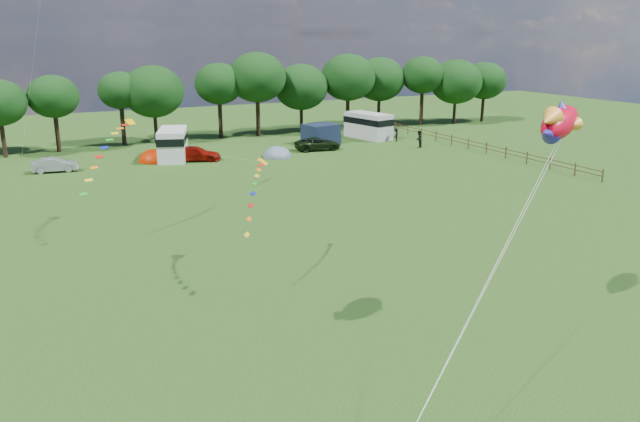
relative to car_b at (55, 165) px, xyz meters
name	(u,v)px	position (x,y,z in m)	size (l,w,h in m)	color
ground_plane	(408,357)	(10.21, -43.28, -0.67)	(180.00, 180.00, 0.00)	black
tree_line	(185,87)	(15.51, 11.71, 5.68)	(102.98, 10.98, 10.27)	black
fence	(477,145)	(42.21, -8.78, 0.03)	(0.12, 33.12, 1.20)	#472D19
car_b	(55,165)	(0.00, 0.00, 0.00)	(1.42, 3.81, 1.34)	gray
car_c	(196,154)	(13.19, -0.54, 0.05)	(2.01, 4.79, 1.44)	#950F06
car_d	(318,144)	(26.88, -0.53, 0.03)	(2.33, 5.14, 1.40)	black
campervan_c	(173,143)	(11.36, 1.37, 0.99)	(4.45, 6.81, 3.09)	silver
campervan_d	(368,125)	(35.96, 4.09, 0.98)	(3.94, 6.71, 3.08)	silver
tent_orange	(154,161)	(9.26, 1.12, -0.65)	(3.04, 3.33, 2.38)	red
tent_greyblue	(277,157)	(21.31, -2.31, -0.65)	(3.04, 3.33, 2.26)	slate
awning_navy	(321,134)	(28.90, 2.92, 0.48)	(3.68, 2.99, 2.30)	#151E38
fish_kite	(558,123)	(17.26, -43.08, 8.19)	(3.59, 2.42, 1.91)	red
streamer_kite_b	(111,144)	(2.48, -21.32, 5.07)	(4.26, 4.56, 3.78)	#E8B900
streamer_kite_c	(257,184)	(8.00, -32.36, 4.31)	(3.09, 4.95, 2.79)	#FFA913
walker_a	(419,139)	(37.75, -4.12, 0.30)	(0.94, 0.58, 1.94)	black
walker_b	(396,135)	(37.71, 0.52, 0.13)	(1.04, 0.48, 1.61)	black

